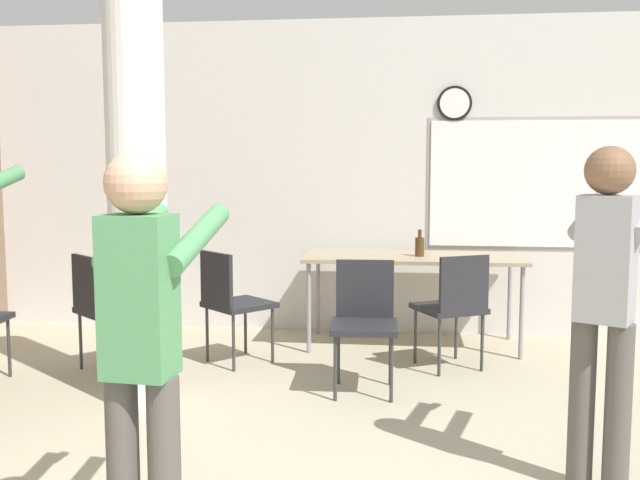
{
  "coord_description": "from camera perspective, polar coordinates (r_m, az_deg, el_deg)",
  "views": [
    {
      "loc": [
        0.36,
        -1.41,
        1.53
      ],
      "look_at": [
        -0.12,
        2.78,
        1.07
      ],
      "focal_mm": 40.0,
      "sensor_mm": 36.0,
      "label": 1
    }
  ],
  "objects": [
    {
      "name": "wall_back",
      "position": [
        6.48,
        3.73,
        5.0
      ],
      "size": [
        8.0,
        0.15,
        2.8
      ],
      "color": "silver",
      "rests_on": "ground_plane"
    },
    {
      "name": "support_pillar",
      "position": [
        4.61,
        -14.44,
        4.36
      ],
      "size": [
        0.37,
        0.37,
        2.8
      ],
      "color": "white",
      "rests_on": "ground_plane"
    },
    {
      "name": "bottle_on_table",
      "position": [
        5.92,
        7.98,
        -0.48
      ],
      "size": [
        0.08,
        0.08,
        0.22
      ],
      "color": "#4C3319",
      "rests_on": "folding_table"
    },
    {
      "name": "chair_table_front",
      "position": [
        4.82,
        3.57,
        -6.05
      ],
      "size": [
        0.45,
        0.45,
        0.87
      ],
      "color": "#232328",
      "rests_on": "ground_plane"
    },
    {
      "name": "chair_table_right",
      "position": [
        5.36,
        10.67,
        -4.91
      ],
      "size": [
        0.59,
        0.59,
        0.87
      ],
      "color": "#232328",
      "rests_on": "ground_plane"
    },
    {
      "name": "folding_table",
      "position": [
        5.98,
        7.48,
        -1.68
      ],
      "size": [
        1.8,
        0.76,
        0.77
      ],
      "color": "tan",
      "rests_on": "ground_plane"
    },
    {
      "name": "chair_table_left",
      "position": [
        5.47,
        -7.1,
        -4.62
      ],
      "size": [
        0.62,
        0.62,
        0.87
      ],
      "color": "#232328",
      "rests_on": "ground_plane"
    },
    {
      "name": "person_playing_front",
      "position": [
        2.58,
        -13.94,
        -7.57
      ],
      "size": [
        0.38,
        0.63,
        1.57
      ],
      "color": "#514C47",
      "rests_on": "ground_plane"
    },
    {
      "name": "chair_near_pillar",
      "position": [
        5.46,
        -16.9,
        -4.87
      ],
      "size": [
        0.62,
        0.62,
        0.87
      ],
      "color": "#232328",
      "rests_on": "ground_plane"
    },
    {
      "name": "person_playing_side",
      "position": [
        3.51,
        21.9,
        -3.84
      ],
      "size": [
        0.55,
        0.67,
        1.61
      ],
      "color": "#514C47",
      "rests_on": "ground_plane"
    }
  ]
}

